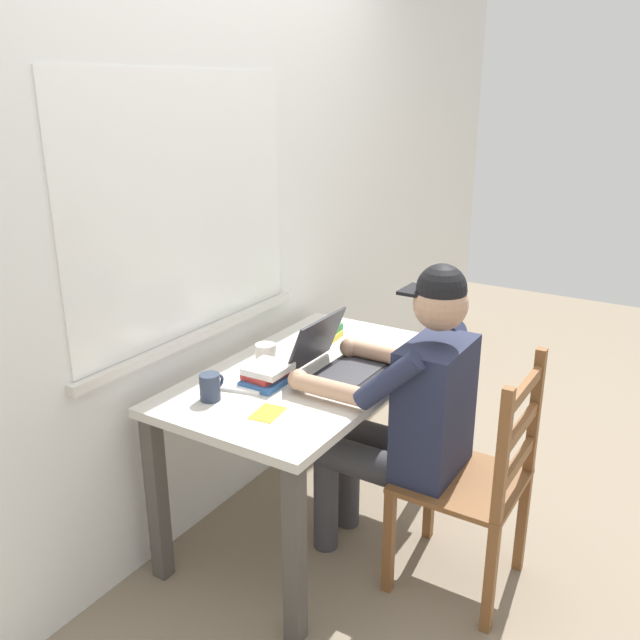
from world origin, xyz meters
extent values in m
plane|color=gray|center=(0.00, 0.00, 0.00)|extent=(8.00, 8.00, 0.00)
cube|color=silver|center=(0.00, 0.44, 1.30)|extent=(6.00, 0.04, 2.60)
cube|color=white|center=(-0.20, 0.41, 1.36)|extent=(1.18, 0.01, 0.98)
cube|color=beige|center=(-0.20, 0.41, 0.85)|extent=(1.24, 0.06, 0.04)
cube|color=beige|center=(0.00, 0.00, 0.70)|extent=(1.25, 0.71, 0.03)
cube|color=#4C4742|center=(-0.58, -0.31, 0.34)|extent=(0.06, 0.06, 0.68)
cube|color=#4C4742|center=(0.58, -0.31, 0.34)|extent=(0.06, 0.06, 0.68)
cube|color=#4C4742|center=(-0.58, 0.31, 0.34)|extent=(0.06, 0.06, 0.68)
cube|color=#4C4742|center=(0.58, 0.31, 0.34)|extent=(0.06, 0.06, 0.68)
cube|color=#232842|center=(-0.01, -0.54, 0.69)|extent=(0.34, 0.20, 0.50)
sphere|color=tan|center=(-0.01, -0.54, 1.09)|extent=(0.19, 0.19, 0.19)
sphere|color=black|center=(-0.01, -0.54, 1.14)|extent=(0.17, 0.17, 0.17)
cube|color=black|center=(-0.01, -0.45, 1.12)|extent=(0.13, 0.10, 0.01)
cylinder|color=#38383D|center=(-0.10, -0.34, 0.44)|extent=(0.13, 0.40, 0.13)
cylinder|color=#38383D|center=(0.08, -0.34, 0.44)|extent=(0.13, 0.40, 0.13)
cylinder|color=#38383D|center=(-0.10, -0.14, 0.22)|extent=(0.10, 0.10, 0.44)
cylinder|color=#38383D|center=(0.08, -0.14, 0.22)|extent=(0.10, 0.10, 0.44)
cylinder|color=#232842|center=(-0.21, -0.45, 0.86)|extent=(0.10, 0.25, 0.24)
cylinder|color=tan|center=(-0.21, -0.22, 0.77)|extent=(0.07, 0.28, 0.07)
sphere|color=tan|center=(-0.20, -0.08, 0.77)|extent=(0.08, 0.08, 0.08)
cylinder|color=#232842|center=(0.19, -0.45, 0.86)|extent=(0.10, 0.25, 0.24)
cylinder|color=tan|center=(0.19, -0.22, 0.77)|extent=(0.07, 0.28, 0.07)
sphere|color=tan|center=(0.18, -0.08, 0.77)|extent=(0.08, 0.08, 0.08)
cube|color=brown|center=(-0.01, -0.66, 0.43)|extent=(0.42, 0.42, 0.02)
cube|color=brown|center=(0.18, -0.47, 0.21)|extent=(0.04, 0.04, 0.42)
cube|color=brown|center=(-0.20, -0.47, 0.21)|extent=(0.04, 0.04, 0.42)
cube|color=brown|center=(0.18, -0.85, 0.21)|extent=(0.04, 0.04, 0.42)
cube|color=brown|center=(-0.20, -0.85, 0.21)|extent=(0.04, 0.04, 0.42)
cube|color=brown|center=(0.18, -0.85, 0.68)|extent=(0.04, 0.04, 0.48)
cube|color=brown|center=(-0.20, -0.85, 0.68)|extent=(0.04, 0.04, 0.48)
cube|color=brown|center=(-0.01, -0.85, 0.56)|extent=(0.36, 0.02, 0.04)
cube|color=brown|center=(-0.01, -0.85, 0.70)|extent=(0.36, 0.02, 0.04)
cube|color=brown|center=(-0.01, -0.85, 0.84)|extent=(0.36, 0.02, 0.04)
cube|color=#232328|center=(0.03, -0.17, 0.73)|extent=(0.33, 0.23, 0.02)
cube|color=#38383D|center=(0.03, -0.17, 0.74)|extent=(0.29, 0.17, 0.00)
cube|color=#232328|center=(0.03, -0.01, 0.84)|extent=(0.33, 0.09, 0.21)
cube|color=silver|center=(0.03, -0.01, 0.84)|extent=(0.29, 0.07, 0.18)
ellipsoid|color=black|center=(0.28, -0.15, 0.74)|extent=(0.06, 0.10, 0.03)
cylinder|color=silver|center=(-0.05, 0.18, 0.76)|extent=(0.08, 0.08, 0.09)
torus|color=silver|center=(0.00, 0.18, 0.77)|extent=(0.05, 0.01, 0.05)
cylinder|color=#2D384C|center=(-0.42, 0.16, 0.77)|extent=(0.07, 0.07, 0.10)
torus|color=#2D384C|center=(-0.37, 0.16, 0.77)|extent=(0.05, 0.01, 0.05)
cube|color=gold|center=(0.33, 0.12, 0.73)|extent=(0.16, 0.11, 0.03)
cube|color=#38844C|center=(0.32, 0.13, 0.76)|extent=(0.19, 0.12, 0.03)
cube|color=#2D5B9E|center=(-0.20, 0.07, 0.73)|extent=(0.19, 0.14, 0.03)
cube|color=#BC332D|center=(-0.19, 0.07, 0.76)|extent=(0.17, 0.13, 0.02)
cube|color=white|center=(-0.19, 0.06, 0.78)|extent=(0.16, 0.15, 0.03)
cube|color=white|center=(-0.23, 0.15, 0.73)|extent=(0.24, 0.24, 0.01)
cube|color=gold|center=(-0.40, -0.08, 0.72)|extent=(0.14, 0.11, 0.00)
camera|label=1|loc=(-2.10, -1.35, 1.80)|focal=38.21mm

